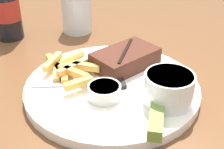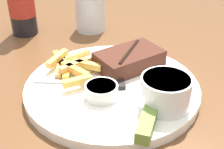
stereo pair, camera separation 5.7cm
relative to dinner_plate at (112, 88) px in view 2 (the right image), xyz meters
name	(u,v)px [view 2 (the right image)]	position (x,y,z in m)	size (l,w,h in m)	color
dining_table	(112,114)	(0.00, 0.00, -0.06)	(1.52, 1.60, 0.73)	brown
dinner_plate	(112,88)	(0.00, 0.00, 0.00)	(0.32, 0.32, 0.02)	white
steak_portion	(129,59)	(0.06, 0.04, 0.03)	(0.14, 0.10, 0.04)	#472319
fries_pile	(71,65)	(-0.06, 0.08, 0.02)	(0.11, 0.15, 0.02)	#E4B955
coleslaw_cup	(165,91)	(0.05, -0.10, 0.04)	(0.08, 0.08, 0.05)	white
dipping_sauce_cup	(101,90)	(-0.03, -0.03, 0.02)	(0.06, 0.06, 0.02)	silver
pickle_spear	(144,124)	(0.00, -0.14, 0.02)	(0.06, 0.07, 0.02)	olive
fork_utensil	(66,82)	(-0.08, 0.04, 0.01)	(0.13, 0.07, 0.00)	#B7B7BC
knife_utensil	(117,70)	(0.03, 0.04, 0.01)	(0.06, 0.16, 0.01)	#B7B7BC
beer_bottle	(21,4)	(-0.10, 0.34, 0.07)	(0.07, 0.07, 0.22)	black
drinking_glass	(90,11)	(0.06, 0.30, 0.04)	(0.08, 0.08, 0.10)	silver
salt_shaker	(90,5)	(0.09, 0.40, 0.02)	(0.03, 0.03, 0.07)	white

